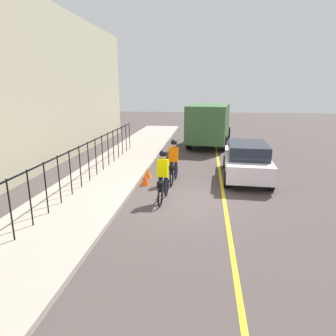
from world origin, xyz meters
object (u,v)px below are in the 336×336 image
cyclist_follow (163,176)px  box_truck_background (210,122)px  cyclist_lead (174,162)px  patrol_sedan (247,160)px  traffic_cone_far (145,179)px  traffic_cone_near (148,173)px

cyclist_follow → box_truck_background: (11.18, -1.69, 0.64)m
cyclist_lead → patrol_sedan: cyclist_lead is taller
patrol_sedan → traffic_cone_far: bearing=112.3°
traffic_cone_near → cyclist_follow: bearing=-158.8°
cyclist_lead → box_truck_background: box_truck_background is taller
cyclist_follow → traffic_cone_near: 3.03m
traffic_cone_near → cyclist_lead: bearing=-116.0°
cyclist_lead → patrol_sedan: 3.26m
box_truck_background → traffic_cone_near: 8.96m
cyclist_lead → traffic_cone_far: (-0.44, 1.11, -0.68)m
patrol_sedan → cyclist_follow: bearing=137.8°
box_truck_background → patrol_sedan: bearing=-162.2°
box_truck_background → traffic_cone_far: size_ratio=14.80×
patrol_sedan → box_truck_background: 8.12m
box_truck_background → cyclist_lead: bearing=177.2°
traffic_cone_near → traffic_cone_far: 1.03m
cyclist_lead → box_truck_background: 9.17m
cyclist_follow → traffic_cone_far: bearing=33.4°
cyclist_follow → traffic_cone_near: bearing=25.2°
cyclist_follow → box_truck_background: bearing=-4.6°
box_truck_background → traffic_cone_far: (-9.45, 2.67, -1.32)m
traffic_cone_far → cyclist_follow: bearing=-150.6°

